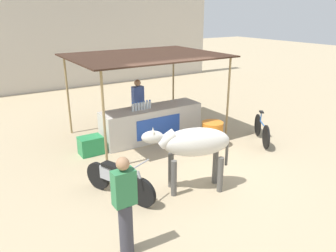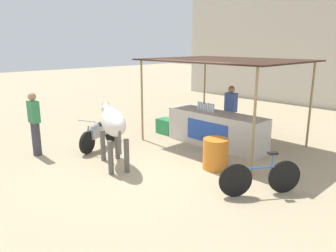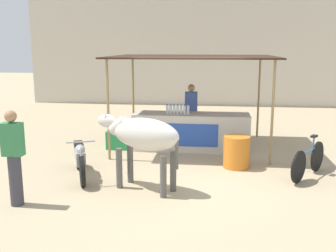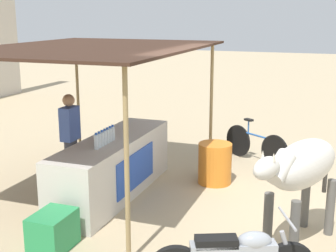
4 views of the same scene
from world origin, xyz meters
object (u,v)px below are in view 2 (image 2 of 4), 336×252
object	(u,v)px
cooler_box	(167,126)
cow	(113,123)
vendor_behind_counter	(230,113)
bicycle_leaning	(261,178)
stall_counter	(216,129)
passerby_on_street	(35,124)
motorcycle_parked	(100,133)
water_barrel	(215,154)

from	to	relation	value
cooler_box	cow	distance (m)	3.23
vendor_behind_counter	bicycle_leaning	bearing A→B (deg)	-45.44
stall_counter	vendor_behind_counter	size ratio (longest dim) A/B	1.82
bicycle_leaning	passerby_on_street	xyz separation A→B (m)	(-5.30, -2.12, 0.50)
bicycle_leaning	motorcycle_parked	bearing A→B (deg)	-172.94
cow	motorcycle_parked	size ratio (longest dim) A/B	1.08
cow	passerby_on_street	distance (m)	2.27
stall_counter	cow	bearing A→B (deg)	-103.67
cooler_box	vendor_behind_counter	bearing A→B (deg)	24.49
stall_counter	motorcycle_parked	world-z (taller)	stall_counter
water_barrel	motorcycle_parked	xyz separation A→B (m)	(-3.26, -1.05, 0.07)
stall_counter	cow	size ratio (longest dim) A/B	1.65
stall_counter	cow	xyz separation A→B (m)	(-0.73, -3.00, 0.55)
cow	motorcycle_parked	world-z (taller)	cow
cooler_box	cow	size ratio (longest dim) A/B	0.33
motorcycle_parked	bicycle_leaning	distance (m)	4.75
cooler_box	cow	world-z (taller)	cow
bicycle_leaning	cow	bearing A→B (deg)	-161.48
cooler_box	motorcycle_parked	xyz separation A→B (m)	(-0.24, -2.38, 0.19)
stall_counter	passerby_on_street	size ratio (longest dim) A/B	1.82
vendor_behind_counter	water_barrel	xyz separation A→B (m)	(1.16, -2.18, -0.49)
bicycle_leaning	vendor_behind_counter	bearing A→B (deg)	134.56
vendor_behind_counter	water_barrel	size ratio (longest dim) A/B	2.29
water_barrel	cooler_box	bearing A→B (deg)	156.21
water_barrel	passerby_on_street	size ratio (longest dim) A/B	0.44
water_barrel	cow	xyz separation A→B (m)	(-1.84, -1.57, 0.67)
cooler_box	water_barrel	world-z (taller)	water_barrel
vendor_behind_counter	cooler_box	bearing A→B (deg)	-155.51
stall_counter	cooler_box	distance (m)	1.93
cooler_box	bicycle_leaning	distance (m)	4.83
vendor_behind_counter	cow	size ratio (longest dim) A/B	0.91
stall_counter	motorcycle_parked	xyz separation A→B (m)	(-2.15, -2.48, -0.05)
bicycle_leaning	passerby_on_street	size ratio (longest dim) A/B	0.85
bicycle_leaning	cooler_box	bearing A→B (deg)	158.09
cow	bicycle_leaning	world-z (taller)	cow
motorcycle_parked	bicycle_leaning	size ratio (longest dim) A/B	1.20
cooler_box	passerby_on_street	world-z (taller)	passerby_on_street
water_barrel	cow	bearing A→B (deg)	-139.49
water_barrel	bicycle_leaning	bearing A→B (deg)	-17.84
vendor_behind_counter	water_barrel	world-z (taller)	vendor_behind_counter
stall_counter	bicycle_leaning	world-z (taller)	stall_counter
stall_counter	bicycle_leaning	size ratio (longest dim) A/B	2.15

